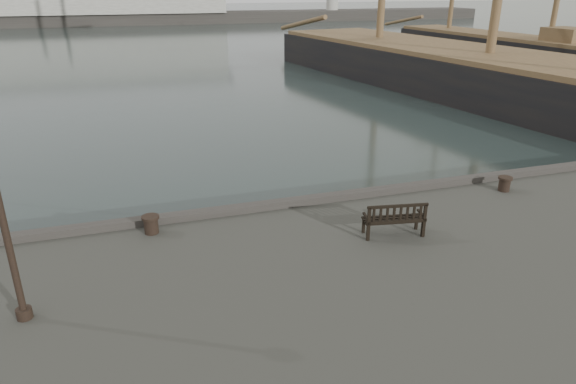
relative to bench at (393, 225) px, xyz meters
name	(u,v)px	position (x,y,z in m)	size (l,w,h in m)	color
ground	(333,249)	(-0.41, 2.47, -1.82)	(400.00, 400.00, 0.00)	black
breakwater	(114,0)	(-4.97, 94.47, 2.48)	(140.00, 9.50, 12.20)	#383530
bench	(393,225)	(0.00, 0.00, 0.00)	(1.46, 0.71, 0.80)	black
bollard_left	(151,225)	(-5.26, 1.81, -0.04)	(0.41, 0.41, 0.43)	black
bollard_right	(505,184)	(4.28, 1.48, -0.05)	(0.39, 0.39, 0.40)	black
tall_ship_main	(485,85)	(17.21, 18.87, -1.02)	(14.88, 43.15, 31.76)	black
tall_ship_far	(491,50)	(30.47, 35.18, -1.11)	(7.32, 24.62, 20.79)	black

